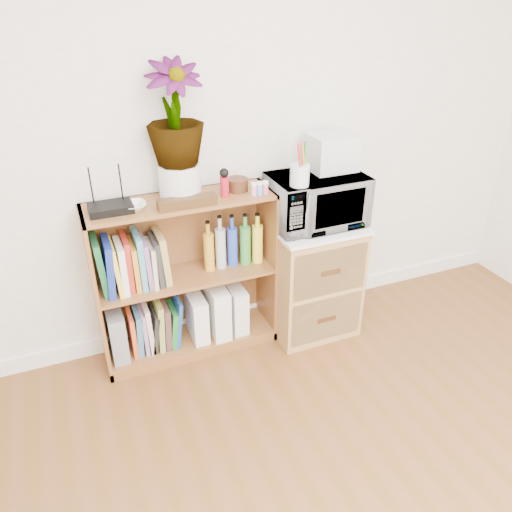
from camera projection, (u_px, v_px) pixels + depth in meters
skirting_board at (238, 313)px, 3.23m from camera, size 4.00×0.02×0.10m
bookshelf at (186, 278)px, 2.79m from camera, size 1.00×0.30×0.95m
wicker_unit at (310, 277)px, 3.04m from camera, size 0.50×0.45×0.70m
microwave at (316, 200)px, 2.78m from camera, size 0.52×0.35×0.29m
pen_cup at (300, 175)px, 2.56m from camera, size 0.10×0.10×0.11m
small_appliance at (332, 152)px, 2.76m from camera, size 0.25×0.21×0.20m
router at (111, 208)px, 2.42m from camera, size 0.21×0.14×0.04m
white_bowl at (133, 206)px, 2.45m from camera, size 0.13×0.13×0.03m
plant_pot at (180, 181)px, 2.54m from camera, size 0.21×0.21×0.18m
potted_plant at (175, 114)px, 2.37m from camera, size 0.28×0.28×0.50m
trinket_box at (187, 202)px, 2.47m from camera, size 0.30×0.07×0.05m
kokeshi_doll at (225, 187)px, 2.58m from camera, size 0.05×0.05×0.11m
wooden_bowl at (237, 185)px, 2.66m from camera, size 0.11×0.11×0.07m
paint_jars at (260, 189)px, 2.61m from camera, size 0.11×0.04×0.06m
file_box at (117, 333)px, 2.78m from camera, size 0.09×0.23×0.29m
magazine_holder_left at (197, 316)px, 2.93m from camera, size 0.09×0.22×0.28m
magazine_holder_mid at (217, 309)px, 2.96m from camera, size 0.10×0.26×0.32m
magazine_holder_right at (236, 307)px, 3.01m from camera, size 0.09×0.23×0.29m
cookbooks at (131, 263)px, 2.62m from camera, size 0.37×0.20×0.31m
liquor_bottles at (240, 241)px, 2.82m from camera, size 0.42×0.06×0.31m
lower_books at (154, 326)px, 2.86m from camera, size 0.30×0.19×0.30m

